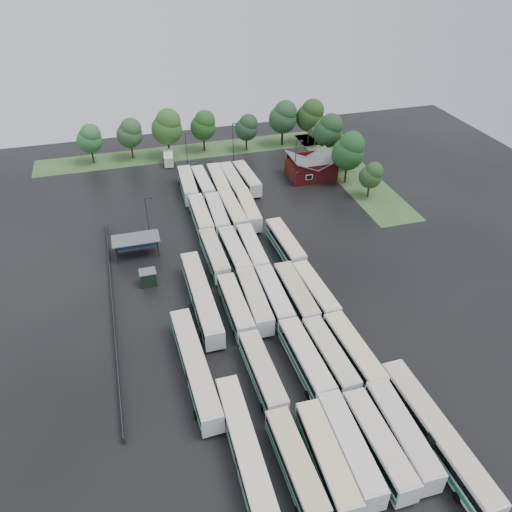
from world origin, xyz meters
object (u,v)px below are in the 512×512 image
object	(u,v)px
brick_building	(311,169)
artic_bus_west_a	(246,451)
artic_bus_east	(436,434)
minibus	(169,158)

from	to	relation	value
brick_building	artic_bus_west_a	xyz separation A→B (m)	(-33.27, -65.77, 0.12)
brick_building	artic_bus_west_a	bearing A→B (deg)	-116.83
artic_bus_west_a	artic_bus_east	size ratio (longest dim) A/B	0.96
artic_bus_west_a	minibus	bearing A→B (deg)	88.55
artic_bus_east	minibus	distance (m)	87.91
minibus	brick_building	bearing A→B (deg)	-22.29
artic_bus_west_a	minibus	size ratio (longest dim) A/B	3.12
brick_building	minibus	bearing A→B (deg)	151.78
artic_bus_east	minibus	size ratio (longest dim) A/B	3.25
artic_bus_east	brick_building	bearing A→B (deg)	78.56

